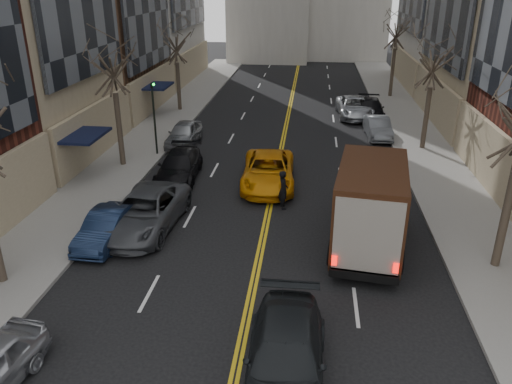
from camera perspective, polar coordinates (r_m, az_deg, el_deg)
sidewalk_left at (r=35.94m, az=-11.36°, el=6.88°), size 4.00×66.00×0.15m
sidewalk_right at (r=35.06m, az=18.14°, el=5.76°), size 4.00×66.00×0.15m
tree_lf_mid at (r=28.11m, az=-16.31°, el=15.56°), size 3.20×3.20×8.91m
tree_lf_far at (r=40.44m, az=-9.20°, el=17.44°), size 3.20×3.20×8.12m
tree_rt_mid at (r=31.87m, az=19.84°, el=15.17°), size 3.20×3.20×8.32m
tree_rt_far at (r=46.50m, az=15.93°, el=18.51°), size 3.20×3.20×9.11m
traffic_signal at (r=30.15m, az=-11.60°, el=9.14°), size 0.29×0.26×4.70m
ups_truck at (r=19.90m, az=12.91°, el=-1.48°), size 3.33×6.81×3.59m
observer_sedan at (r=13.84m, az=3.39°, el=-18.37°), size 2.14×5.24×1.52m
taxi at (r=25.74m, az=1.41°, el=2.43°), size 2.91×5.81×1.58m
pedestrian at (r=23.09m, az=3.13°, el=0.26°), size 0.62×0.78×1.86m
parked_lf_b at (r=21.14m, az=-16.74°, el=-3.88°), size 1.51×3.99×1.30m
parked_lf_c at (r=21.75m, az=-12.60°, el=-2.20°), size 3.03×5.90×1.59m
parked_lf_d at (r=26.89m, az=-8.78°, el=2.93°), size 2.29×5.05×1.44m
parked_lf_e at (r=32.61m, az=-8.23°, el=6.63°), size 1.86×4.36×1.47m
parked_rt_a at (r=34.78m, az=13.77°, el=7.17°), size 1.67×4.23×1.37m
parked_rt_b at (r=39.77m, az=11.19°, el=9.49°), size 2.86×5.62×1.52m
parked_rt_c at (r=39.80m, az=12.94°, el=9.27°), size 2.08×4.88×1.40m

